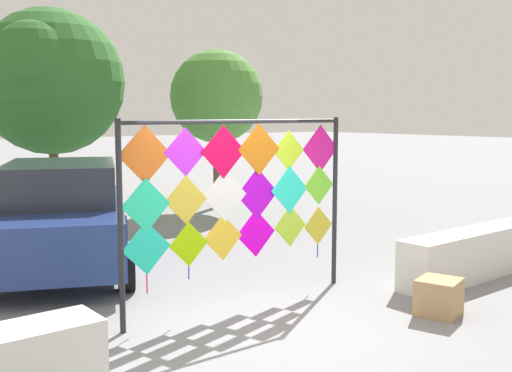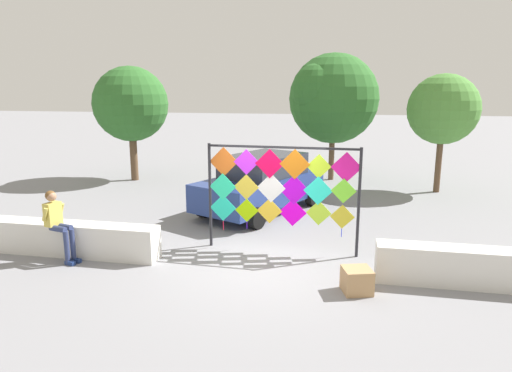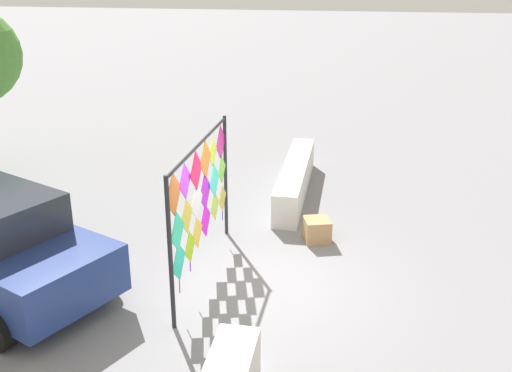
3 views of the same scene
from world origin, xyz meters
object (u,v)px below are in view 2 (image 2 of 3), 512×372
(seated_vendor, at_px, (58,220))
(tree_palm_like, at_px, (335,95))
(tree_broadleaf, at_px, (444,109))
(tree_far_right, at_px, (130,102))
(cardboard_box_large, at_px, (357,280))
(kite_display_rack, at_px, (281,186))
(parked_car, at_px, (261,183))

(seated_vendor, distance_m, tree_palm_like, 12.40)
(tree_broadleaf, bearing_deg, tree_palm_like, 156.48)
(tree_far_right, height_order, tree_palm_like, tree_palm_like)
(tree_far_right, distance_m, tree_broadleaf, 12.24)
(cardboard_box_large, xyz_separation_m, tree_broadleaf, (3.11, 9.32, 2.83))
(kite_display_rack, height_order, parked_car, kite_display_rack)
(seated_vendor, xyz_separation_m, parked_car, (3.61, 5.08, -0.06))
(seated_vendor, distance_m, tree_broadleaf, 13.33)
(seated_vendor, xyz_separation_m, tree_far_right, (-2.66, 9.01, 2.31))
(kite_display_rack, xyz_separation_m, parked_car, (-1.11, 3.45, -0.69))
(parked_car, bearing_deg, tree_broadleaf, 33.49)
(tree_far_right, xyz_separation_m, tree_palm_like, (8.28, 1.73, 0.26))
(kite_display_rack, bearing_deg, cardboard_box_large, -47.93)
(cardboard_box_large, height_order, tree_palm_like, tree_palm_like)
(tree_far_right, height_order, tree_broadleaf, tree_far_right)
(tree_palm_like, xyz_separation_m, tree_broadleaf, (3.96, -1.72, -0.46))
(kite_display_rack, distance_m, tree_far_right, 10.58)
(parked_car, distance_m, tree_broadleaf, 7.47)
(seated_vendor, bearing_deg, kite_display_rack, 19.06)
(parked_car, bearing_deg, seated_vendor, -125.42)
(kite_display_rack, xyz_separation_m, tree_palm_like, (0.89, 9.12, 1.94))
(cardboard_box_large, distance_m, tree_far_right, 13.39)
(parked_car, relative_size, tree_far_right, 1.06)
(kite_display_rack, bearing_deg, tree_far_right, 135.04)
(parked_car, relative_size, cardboard_box_large, 9.51)
(parked_car, distance_m, tree_far_right, 7.78)
(seated_vendor, height_order, parked_car, parked_car)
(kite_display_rack, xyz_separation_m, tree_broadleaf, (4.85, 7.39, 1.47))
(seated_vendor, height_order, cardboard_box_large, seated_vendor)
(parked_car, height_order, tree_far_right, tree_far_right)
(tree_broadleaf, bearing_deg, seated_vendor, -136.70)
(parked_car, relative_size, tree_palm_like, 0.95)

